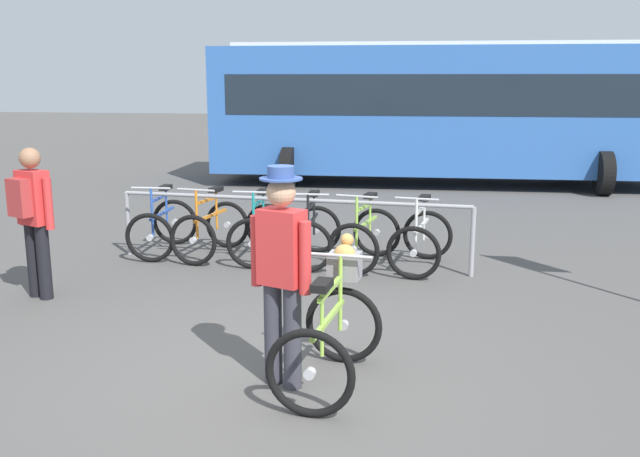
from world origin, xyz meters
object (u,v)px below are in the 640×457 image
Objects in this scene: racked_bike_black at (312,235)px; pedestrian_with_backpack at (33,214)px; bus_distant at (442,106)px; racked_bike_orange at (211,229)px; racked_bike_teal at (261,232)px; racked_bike_lime at (366,238)px; person_with_featured_bike at (282,268)px; featured_bicycle at (332,323)px; racked_bike_blue at (163,227)px; racked_bike_white at (421,241)px.

pedestrian_with_backpack is at bearing -144.11° from racked_bike_black.
racked_bike_black is at bearing -102.87° from bus_distant.
racked_bike_orange is 1.05× the size of racked_bike_teal.
racked_bike_orange and racked_bike_black have the same top height.
pedestrian_with_backpack is at bearing -122.14° from racked_bike_orange.
racked_bike_teal and racked_bike_lime have the same top height.
racked_bike_teal is 0.11× the size of bus_distant.
racked_bike_black is 3.37m from pedestrian_with_backpack.
person_with_featured_bike is (-0.30, -3.65, 0.58)m from racked_bike_lime.
racked_bike_blue is at bearing 127.37° from featured_bicycle.
racked_bike_lime is 1.02× the size of racked_bike_white.
bus_distant is at bearing 85.24° from featured_bicycle.
pedestrian_with_backpack is (-2.69, -1.95, 0.57)m from racked_bike_black.
bus_distant is at bearing 62.24° from racked_bike_blue.
bus_distant is at bearing 87.84° from racked_bike_white.
racked_bike_teal is at bearing -4.69° from racked_bike_blue.
featured_bicycle is (1.46, -3.63, 0.12)m from racked_bike_teal.
person_with_featured_bike is (0.40, -3.71, 0.58)m from racked_bike_black.
person_with_featured_bike reaches higher than featured_bicycle.
racked_bike_white is 0.12× the size of bus_distant.
racked_bike_teal is 1.40m from racked_bike_lime.
racked_bike_teal is 7.77m from bus_distant.
racked_bike_black is at bearing -4.69° from racked_bike_teal.
racked_bike_blue is at bearing 122.71° from person_with_featured_bike.
racked_bike_teal is 0.93× the size of racked_bike_lime.
featured_bicycle is (0.77, -3.57, 0.12)m from racked_bike_black.
racked_bike_black is (1.40, -0.11, -0.00)m from racked_bike_orange.
racked_bike_white is (1.40, -0.11, 0.00)m from racked_bike_black.
person_with_featured_bike is 0.17× the size of bus_distant.
featured_bicycle is at bearing -52.63° from racked_bike_blue.
bus_distant is at bearing 82.46° from racked_bike_lime.
bus_distant reaches higher than racked_bike_orange.
racked_bike_white is at bearing -4.69° from racked_bike_black.
racked_bike_blue is 8.21m from bus_distant.
racked_bike_teal is 0.66× the size of person_with_featured_bike.
featured_bicycle reaches higher than racked_bike_blue.
racked_bike_orange is 0.69× the size of person_with_featured_bike.
person_with_featured_bike is (1.79, -3.82, 0.58)m from racked_bike_orange.
person_with_featured_bike is (1.10, -3.77, 0.58)m from racked_bike_teal.
racked_bike_orange is 2.10m from racked_bike_lime.
bus_distant reaches higher than pedestrian_with_backpack.
racked_bike_lime is (1.40, -0.11, -0.00)m from racked_bike_teal.
racked_bike_blue is 1.01× the size of racked_bike_teal.
racked_bike_orange is 4.26m from person_with_featured_bike.
racked_bike_orange is 1.40m from racked_bike_black.
racked_bike_blue is 1.40m from racked_bike_teal.
racked_bike_orange is 0.98× the size of racked_bike_lime.
racked_bike_lime is 3.92m from pedestrian_with_backpack.
racked_bike_orange is 0.12× the size of bus_distant.
person_with_featured_bike reaches higher than pedestrian_with_backpack.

